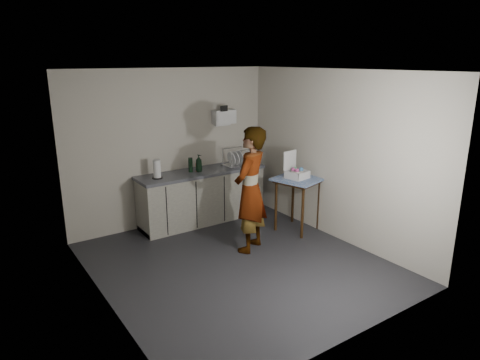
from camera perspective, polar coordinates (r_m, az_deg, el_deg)
ground at (r=6.04m, az=-0.25°, el=-11.10°), size 4.00×4.00×0.00m
wall_back at (r=7.26m, az=-9.12°, el=4.26°), size 3.60×0.02×2.60m
wall_right at (r=6.71m, az=12.53°, el=3.12°), size 0.02×4.00×2.60m
wall_left at (r=4.84m, az=-18.11°, el=-2.25°), size 0.02×4.00×2.60m
ceiling at (r=5.38m, az=-0.28°, el=14.34°), size 3.60×4.00×0.01m
kitchen_counter at (r=7.41m, az=-5.07°, el=-2.36°), size 2.24×0.62×0.91m
wall_shelf at (r=7.60m, az=-2.16°, el=8.38°), size 0.42×0.18×0.37m
side_table at (r=6.97m, az=7.77°, el=-0.63°), size 0.85×0.85×0.89m
standing_man at (r=6.15m, az=1.39°, el=-1.34°), size 0.80×0.72×1.84m
soap_bottle at (r=7.18m, az=-5.52°, el=2.24°), size 0.14×0.14×0.29m
soda_can at (r=7.21m, az=-5.65°, el=1.68°), size 0.07×0.07×0.14m
dark_bottle at (r=7.18m, az=-6.61°, el=2.01°), size 0.07×0.07×0.24m
paper_towel at (r=6.87m, az=-11.01°, el=1.37°), size 0.17×0.17×0.30m
dish_rack at (r=7.56m, az=-0.51°, el=2.45°), size 0.44×0.33×0.31m
bakery_box at (r=6.91m, az=7.50°, el=1.04°), size 0.35×0.36×0.43m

